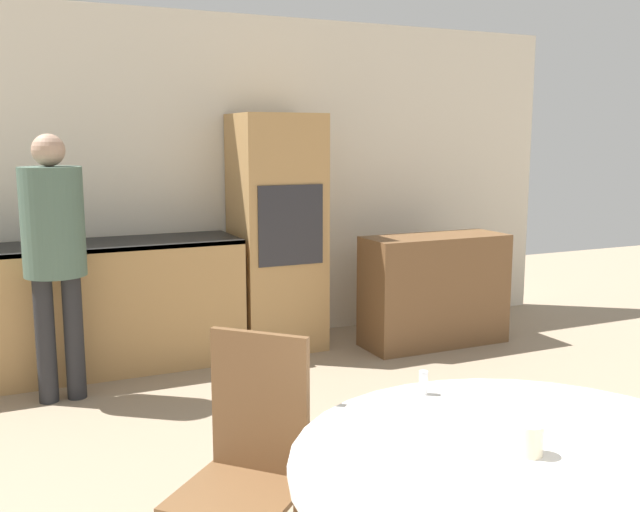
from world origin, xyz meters
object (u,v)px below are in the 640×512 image
object	(u,v)px
sideboard	(434,290)
person_standing	(54,240)
oven_unit	(277,233)
chair_far_left	(249,457)
cup	(530,440)

from	to	relation	value
sideboard	person_standing	size ratio (longest dim) A/B	0.70
oven_unit	person_standing	size ratio (longest dim) A/B	1.09
chair_far_left	cup	size ratio (longest dim) A/B	10.37
oven_unit	sideboard	bearing A→B (deg)	-21.26
chair_far_left	person_standing	world-z (taller)	person_standing
sideboard	cup	distance (m)	3.65
sideboard	person_standing	distance (m)	2.91
oven_unit	person_standing	distance (m)	1.76
sideboard	chair_far_left	xyz separation A→B (m)	(-2.41, -2.44, 0.09)
oven_unit	sideboard	size ratio (longest dim) A/B	1.56
oven_unit	chair_far_left	size ratio (longest dim) A/B	1.90
person_standing	cup	xyz separation A→B (m)	(1.06, -3.09, -0.26)
oven_unit	chair_far_left	bearing A→B (deg)	-113.01
person_standing	cup	bearing A→B (deg)	-71.02
chair_far_left	cup	xyz separation A→B (m)	(0.62, -0.72, 0.24)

